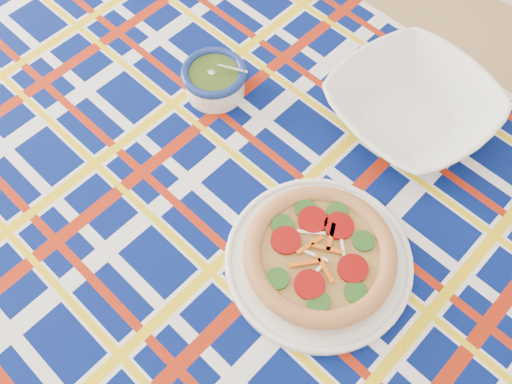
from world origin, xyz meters
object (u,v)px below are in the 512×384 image
Objects in this scene: main_focaccia_plate at (320,255)px; serving_bowl at (412,106)px; dining_table at (240,210)px; pesto_bowl at (214,79)px.

main_focaccia_plate is 1.08× the size of serving_bowl.
dining_table is 14.29× the size of pesto_bowl.
pesto_bowl reaches higher than main_focaccia_plate.
main_focaccia_plate is (0.20, -0.04, 0.12)m from dining_table.
pesto_bowl reaches higher than dining_table.
main_focaccia_plate is at bearing -28.40° from pesto_bowl.
serving_bowl is (0.18, 0.33, 0.12)m from dining_table.
pesto_bowl reaches higher than serving_bowl.
serving_bowl reaches higher than dining_table.
main_focaccia_plate is at bearing -87.47° from serving_bowl.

